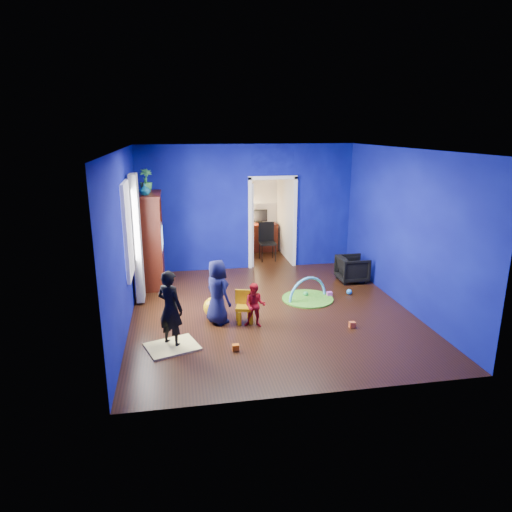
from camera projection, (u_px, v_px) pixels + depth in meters
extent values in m
cube|color=black|center=(271.00, 311.00, 8.37)|extent=(5.00, 5.50, 0.01)
cube|color=white|center=(272.00, 149.00, 7.58)|extent=(5.00, 5.50, 0.01)
cube|color=#090A66|center=(247.00, 208.00, 10.58)|extent=(5.00, 0.02, 2.90)
cube|color=#090A66|center=(319.00, 286.00, 5.37)|extent=(5.00, 0.02, 2.90)
cube|color=#090A66|center=(124.00, 240.00, 7.56)|extent=(0.02, 5.50, 2.90)
cube|color=#090A66|center=(404.00, 229.00, 8.39)|extent=(0.02, 5.50, 2.90)
imported|color=black|center=(352.00, 269.00, 9.94)|extent=(0.63, 0.61, 0.56)
imported|color=black|center=(170.00, 308.00, 6.91)|extent=(0.52, 0.50, 1.21)
imported|color=#0F193A|center=(217.00, 292.00, 7.73)|extent=(0.59, 0.65, 1.12)
imported|color=red|center=(255.00, 305.00, 7.63)|extent=(0.44, 0.39, 0.76)
imported|color=#0D626F|center=(145.00, 190.00, 8.97)|extent=(0.27, 0.27, 0.23)
imported|color=green|center=(146.00, 180.00, 9.43)|extent=(0.32, 0.32, 0.47)
cube|color=#40100A|center=(149.00, 240.00, 9.55)|extent=(0.58, 1.14, 1.96)
cube|color=silver|center=(151.00, 238.00, 9.54)|extent=(0.46, 0.70, 0.54)
cube|color=#F2E07A|center=(172.00, 347.00, 6.98)|extent=(0.90, 0.81, 0.03)
sphere|color=yellow|center=(214.00, 307.00, 8.06)|extent=(0.37, 0.37, 0.37)
cube|color=yellow|center=(244.00, 309.00, 7.83)|extent=(0.34, 0.34, 0.50)
cylinder|color=green|center=(308.00, 299.00, 8.94)|extent=(1.00, 1.00, 0.03)
torus|color=#3F8CD8|center=(308.00, 298.00, 8.94)|extent=(0.85, 0.36, 0.89)
cube|color=white|center=(127.00, 230.00, 7.87)|extent=(0.03, 0.95, 1.55)
cube|color=slate|center=(137.00, 239.00, 8.49)|extent=(0.14, 0.42, 2.40)
cube|color=white|center=(272.00, 224.00, 10.79)|extent=(1.16, 0.10, 2.10)
cube|color=#3D140A|center=(261.00, 237.00, 12.41)|extent=(0.88, 0.44, 0.75)
cube|color=black|center=(260.00, 216.00, 12.36)|extent=(0.40, 0.05, 0.32)
sphere|color=#FFD88C|center=(250.00, 217.00, 12.27)|extent=(0.14, 0.14, 0.14)
cube|color=black|center=(268.00, 243.00, 11.47)|extent=(0.40, 0.40, 0.92)
cube|color=white|center=(260.00, 176.00, 12.07)|extent=(0.88, 0.24, 0.04)
cube|color=orange|center=(352.00, 325.00, 7.67)|extent=(0.10, 0.08, 0.10)
sphere|color=#2991ED|center=(349.00, 292.00, 9.20)|extent=(0.11, 0.11, 0.11)
cube|color=#DB5C0B|center=(236.00, 348.00, 6.87)|extent=(0.10, 0.08, 0.10)
sphere|color=green|center=(306.00, 294.00, 9.09)|extent=(0.11, 0.11, 0.11)
cube|color=#E054CB|center=(329.00, 294.00, 9.08)|extent=(0.10, 0.08, 0.10)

